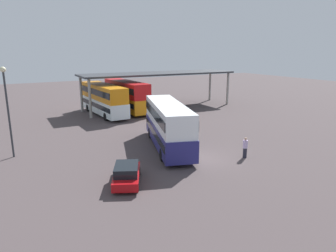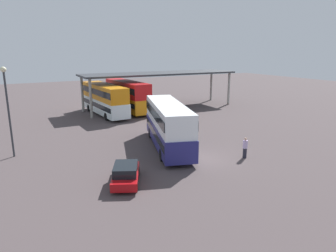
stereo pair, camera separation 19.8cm
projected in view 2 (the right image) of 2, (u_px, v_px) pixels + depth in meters
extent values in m
plane|color=#493F40|center=(198.00, 158.00, 25.28)|extent=(140.00, 140.00, 0.00)
cube|color=navy|center=(168.00, 134.00, 27.84)|extent=(5.83, 11.22, 1.77)
cube|color=white|center=(168.00, 114.00, 27.39)|extent=(5.69, 10.98, 1.92)
cube|color=black|center=(168.00, 132.00, 27.79)|extent=(5.73, 10.81, 0.60)
cube|color=black|center=(168.00, 113.00, 27.37)|extent=(5.73, 10.81, 0.77)
cube|color=black|center=(159.00, 118.00, 32.95)|extent=(2.08, 0.77, 1.06)
cube|color=orange|center=(158.00, 111.00, 32.74)|extent=(1.71, 0.63, 0.36)
cylinder|color=black|center=(151.00, 133.00, 31.05)|extent=(0.58, 1.04, 1.00)
cylinder|color=black|center=(173.00, 132.00, 31.47)|extent=(0.58, 1.04, 1.00)
cylinder|color=black|center=(162.00, 155.00, 24.56)|extent=(0.58, 1.04, 1.00)
cylinder|color=black|center=(190.00, 153.00, 24.98)|extent=(0.58, 1.04, 1.00)
cube|color=#AB0E12|center=(126.00, 176.00, 20.53)|extent=(3.20, 4.25, 0.55)
cube|color=black|center=(126.00, 169.00, 20.20)|extent=(2.31, 2.61, 0.58)
cylinder|color=black|center=(117.00, 172.00, 21.72)|extent=(0.44, 0.63, 0.60)
cylinder|color=black|center=(138.00, 171.00, 21.79)|extent=(0.44, 0.63, 0.60)
cylinder|color=black|center=(113.00, 187.00, 19.36)|extent=(0.44, 0.63, 0.60)
cylinder|color=black|center=(136.00, 186.00, 19.43)|extent=(0.44, 0.63, 0.60)
cube|color=white|center=(105.00, 106.00, 41.89)|extent=(3.01, 11.40, 1.80)
cube|color=orange|center=(104.00, 92.00, 41.44)|extent=(2.92, 11.17, 1.95)
cube|color=black|center=(105.00, 104.00, 41.84)|extent=(3.03, 10.95, 0.61)
cube|color=black|center=(104.00, 91.00, 41.41)|extent=(3.03, 10.95, 0.78)
cube|color=black|center=(92.00, 98.00, 46.45)|extent=(2.13, 0.20, 1.08)
cube|color=orange|center=(91.00, 93.00, 46.24)|extent=(1.76, 0.16, 0.36)
cylinder|color=black|center=(89.00, 108.00, 44.39)|extent=(0.32, 1.01, 1.00)
cylinder|color=black|center=(104.00, 106.00, 45.54)|extent=(0.32, 1.01, 1.00)
cylinder|color=black|center=(106.00, 117.00, 38.60)|extent=(0.32, 1.01, 1.00)
cylinder|color=black|center=(123.00, 115.00, 39.75)|extent=(0.32, 1.01, 1.00)
cube|color=orange|center=(128.00, 102.00, 44.33)|extent=(2.92, 10.87, 1.90)
cube|color=red|center=(127.00, 88.00, 43.85)|extent=(2.84, 10.65, 2.06)
cube|color=black|center=(127.00, 101.00, 44.28)|extent=(2.94, 10.44, 0.65)
cube|color=black|center=(127.00, 88.00, 43.83)|extent=(2.94, 10.44, 0.82)
cube|color=black|center=(114.00, 96.00, 48.71)|extent=(2.16, 0.18, 1.14)
cube|color=orange|center=(114.00, 90.00, 48.49)|extent=(1.78, 0.14, 0.36)
cylinder|color=black|center=(112.00, 105.00, 46.73)|extent=(0.31, 1.01, 1.00)
cylinder|color=black|center=(126.00, 104.00, 47.88)|extent=(0.31, 1.01, 1.00)
cylinder|color=black|center=(130.00, 112.00, 41.17)|extent=(0.31, 1.01, 1.00)
cylinder|color=black|center=(145.00, 111.00, 42.32)|extent=(0.31, 1.01, 1.00)
cube|color=#33353A|center=(160.00, 73.00, 46.00)|extent=(23.61, 6.61, 0.25)
cylinder|color=#9E9B93|center=(211.00, 86.00, 53.75)|extent=(0.36, 0.36, 5.07)
cylinder|color=#9E9B93|center=(229.00, 89.00, 49.56)|extent=(0.36, 0.36, 5.07)
cylinder|color=#9E9B93|center=(82.00, 94.00, 43.72)|extent=(0.36, 0.36, 5.07)
cylinder|color=#9E9B93|center=(91.00, 99.00, 39.53)|extent=(0.36, 0.36, 5.07)
cylinder|color=#33353A|center=(9.00, 115.00, 24.87)|extent=(0.16, 0.16, 7.02)
sphere|color=beige|center=(3.00, 69.00, 23.98)|extent=(0.44, 0.44, 0.44)
cylinder|color=#262633|center=(245.00, 153.00, 25.29)|extent=(0.32, 0.32, 0.83)
cylinder|color=#C3ACDA|center=(245.00, 144.00, 25.11)|extent=(0.38, 0.38, 0.66)
sphere|color=tan|center=(246.00, 139.00, 25.00)|extent=(0.23, 0.23, 0.23)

